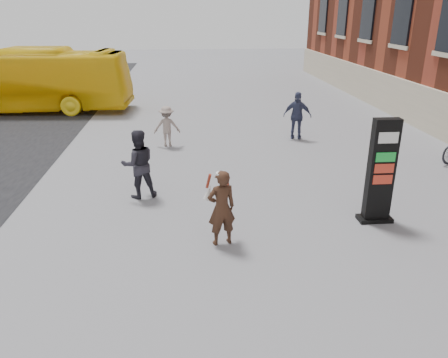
{
  "coord_description": "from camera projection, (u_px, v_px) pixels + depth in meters",
  "views": [
    {
      "loc": [
        -0.58,
        -8.44,
        4.79
      ],
      "look_at": [
        0.26,
        0.94,
        1.12
      ],
      "focal_mm": 35.0,
      "sensor_mm": 36.0,
      "label": 1
    }
  ],
  "objects": [
    {
      "name": "ground",
      "position": [
        216.0,
        242.0,
        9.62
      ],
      "size": [
        100.0,
        100.0,
        0.0
      ],
      "primitive_type": "plane",
      "color": "#9E9EA3"
    },
    {
      "name": "info_pylon",
      "position": [
        381.0,
        172.0,
        10.15
      ],
      "size": [
        0.81,
        0.41,
        2.53
      ],
      "rotation": [
        0.0,
        0.0,
        -0.01
      ],
      "color": "black",
      "rests_on": "ground"
    },
    {
      "name": "woman",
      "position": [
        221.0,
        207.0,
        9.27
      ],
      "size": [
        0.74,
        0.7,
        1.7
      ],
      "rotation": [
        0.0,
        0.0,
        3.39
      ],
      "color": "black",
      "rests_on": "ground"
    },
    {
      "name": "bus",
      "position": [
        16.0,
        80.0,
        21.48
      ],
      "size": [
        11.19,
        3.36,
        3.07
      ],
      "primitive_type": "imported",
      "rotation": [
        0.0,
        0.0,
        1.5
      ],
      "color": "yellow",
      "rests_on": "road"
    },
    {
      "name": "pedestrian_a",
      "position": [
        138.0,
        164.0,
        11.62
      ],
      "size": [
        1.06,
        0.92,
        1.87
      ],
      "primitive_type": "imported",
      "rotation": [
        0.0,
        0.0,
        3.41
      ],
      "color": "#292730",
      "rests_on": "ground"
    },
    {
      "name": "pedestrian_b",
      "position": [
        167.0,
        126.0,
        16.13
      ],
      "size": [
        0.97,
        0.56,
        1.5
      ],
      "primitive_type": "imported",
      "rotation": [
        0.0,
        0.0,
        3.14
      ],
      "color": "gray",
      "rests_on": "ground"
    },
    {
      "name": "pedestrian_c",
      "position": [
        297.0,
        116.0,
        16.98
      ],
      "size": [
        1.17,
        0.78,
        1.85
      ],
      "primitive_type": "imported",
      "rotation": [
        0.0,
        0.0,
        2.81
      ],
      "color": "#383D5C",
      "rests_on": "ground"
    }
  ]
}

